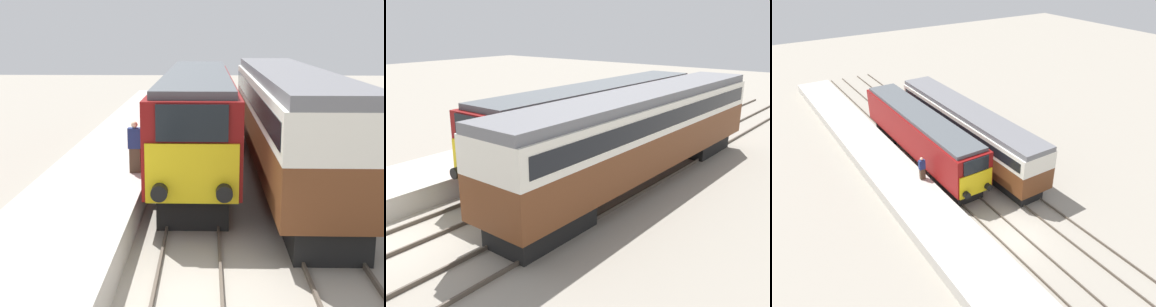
% 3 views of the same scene
% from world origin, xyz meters
% --- Properties ---
extents(ground_plane, '(120.00, 120.00, 0.00)m').
position_xyz_m(ground_plane, '(0.00, 0.00, 0.00)').
color(ground_plane, gray).
extents(platform_left, '(3.50, 50.00, 0.87)m').
position_xyz_m(platform_left, '(-3.30, 8.00, 0.44)').
color(platform_left, '#B7B2A8').
rests_on(platform_left, ground_plane).
extents(rails_near_track, '(1.51, 60.00, 0.14)m').
position_xyz_m(rails_near_track, '(0.00, 5.00, 0.07)').
color(rails_near_track, '#4C4238').
rests_on(rails_near_track, ground_plane).
extents(rails_far_track, '(1.50, 60.00, 0.14)m').
position_xyz_m(rails_far_track, '(3.40, 5.00, 0.07)').
color(rails_far_track, '#4C4238').
rests_on(rails_far_track, ground_plane).
extents(locomotive, '(2.70, 16.02, 3.93)m').
position_xyz_m(locomotive, '(0.00, 11.38, 2.22)').
color(locomotive, black).
rests_on(locomotive, ground_plane).
extents(passenger_carriage, '(2.75, 17.14, 4.12)m').
position_xyz_m(passenger_carriage, '(3.40, 9.97, 2.49)').
color(passenger_carriage, black).
rests_on(passenger_carriage, ground_plane).
extents(person_on_platform, '(0.44, 0.26, 1.72)m').
position_xyz_m(person_on_platform, '(-2.00, 7.24, 1.73)').
color(person_on_platform, '#473828').
rests_on(person_on_platform, platform_left).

